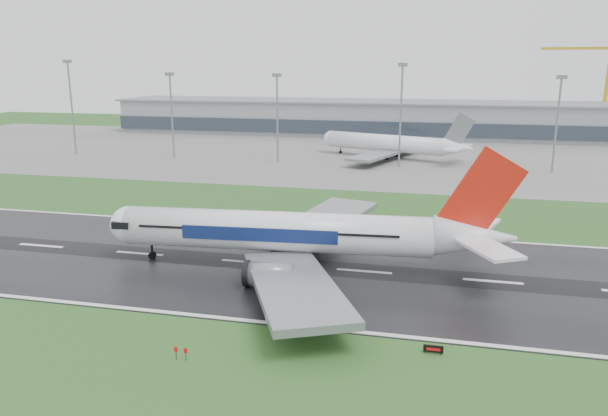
# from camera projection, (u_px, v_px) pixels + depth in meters

# --- Properties ---
(ground) EXTENTS (520.00, 520.00, 0.00)m
(ground) POSITION_uv_depth(u_px,v_px,m) (247.00, 262.00, 97.55)
(ground) COLOR #24501D
(ground) RESTS_ON ground
(runway) EXTENTS (400.00, 45.00, 0.10)m
(runway) POSITION_uv_depth(u_px,v_px,m) (247.00, 262.00, 97.54)
(runway) COLOR black
(runway) RESTS_ON ground
(apron) EXTENTS (400.00, 130.00, 0.08)m
(apron) POSITION_uv_depth(u_px,v_px,m) (353.00, 153.00, 215.64)
(apron) COLOR slate
(apron) RESTS_ON ground
(terminal) EXTENTS (240.00, 36.00, 15.00)m
(terminal) POSITION_uv_depth(u_px,v_px,m) (371.00, 119.00, 270.49)
(terminal) COLOR gray
(terminal) RESTS_ON ground
(main_airliner) EXTENTS (71.77, 68.85, 19.75)m
(main_airliner) POSITION_uv_depth(u_px,v_px,m) (304.00, 209.00, 93.12)
(main_airliner) COLOR white
(main_airliner) RESTS_ON runway
(parked_airliner) EXTENTS (72.10, 69.72, 16.82)m
(parked_airliner) POSITION_uv_depth(u_px,v_px,m) (391.00, 134.00, 202.26)
(parked_airliner) COLOR white
(parked_airliner) RESTS_ON apron
(tower_crane) EXTENTS (42.70, 7.88, 42.38)m
(tower_crane) POSITION_uv_depth(u_px,v_px,m) (606.00, 90.00, 258.70)
(tower_crane) COLOR gold
(tower_crane) RESTS_ON ground
(runway_sign) EXTENTS (2.30, 0.76, 1.04)m
(runway_sign) POSITION_uv_depth(u_px,v_px,m) (433.00, 349.00, 66.83)
(runway_sign) COLOR black
(runway_sign) RESTS_ON ground
(floodmast_0) EXTENTS (0.64, 0.64, 32.86)m
(floodmast_0) POSITION_uv_depth(u_px,v_px,m) (72.00, 109.00, 209.81)
(floodmast_0) COLOR gray
(floodmast_0) RESTS_ON ground
(floodmast_1) EXTENTS (0.64, 0.64, 28.58)m
(floodmast_1) POSITION_uv_depth(u_px,v_px,m) (172.00, 118.00, 201.75)
(floodmast_1) COLOR gray
(floodmast_1) RESTS_ON ground
(floodmast_2) EXTENTS (0.64, 0.64, 28.43)m
(floodmast_2) POSITION_uv_depth(u_px,v_px,m) (277.00, 120.00, 193.40)
(floodmast_2) COLOR gray
(floodmast_2) RESTS_ON ground
(floodmast_3) EXTENTS (0.64, 0.64, 31.79)m
(floodmast_3) POSITION_uv_depth(u_px,v_px,m) (401.00, 118.00, 184.05)
(floodmast_3) COLOR gray
(floodmast_3) RESTS_ON ground
(floodmast_4) EXTENTS (0.64, 0.64, 28.22)m
(floodmast_4) POSITION_uv_depth(u_px,v_px,m) (556.00, 127.00, 174.27)
(floodmast_4) COLOR gray
(floodmast_4) RESTS_ON ground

